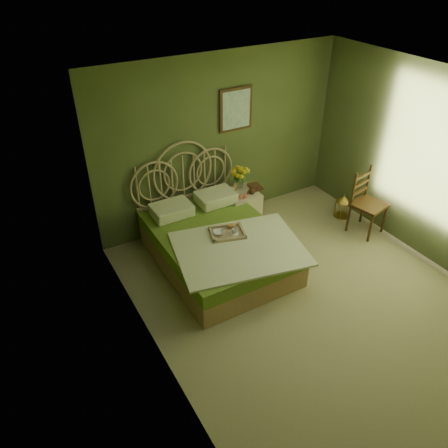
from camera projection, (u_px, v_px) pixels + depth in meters
floor at (306, 294)px, 5.65m from camera, size 4.50×4.50×0.00m
ceiling at (334, 95)px, 4.21m from camera, size 4.50×4.50×0.00m
wall_back at (220, 141)px, 6.55m from camera, size 4.00×0.00×4.00m
wall_left at (153, 265)px, 4.10m from camera, size 0.00×4.50×4.50m
wall_right at (436, 170)px, 5.76m from camera, size 0.00×4.50×4.50m
wall_art at (236, 109)px, 6.38m from camera, size 0.54×0.04×0.64m
bed at (216, 242)px, 6.07m from camera, size 1.83×2.32×1.43m
nightstand at (241, 203)px, 6.87m from camera, size 0.50×0.50×0.98m
chair at (366, 198)px, 6.60m from camera, size 0.53×0.53×1.01m
birdcage at (343, 206)px, 7.12m from camera, size 0.25×0.25×0.38m
book_lower at (250, 189)px, 6.83m from camera, size 0.20×0.25×0.02m
book_upper at (250, 188)px, 6.82m from camera, size 0.21×0.26×0.02m
cereal_bowl at (219, 232)px, 5.83m from camera, size 0.18×0.18×0.04m
coffee_cup at (235, 232)px, 5.81m from camera, size 0.10×0.10×0.07m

